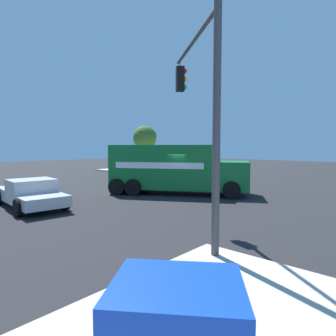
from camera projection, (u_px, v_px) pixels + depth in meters
ground_plane at (177, 194)px, 17.99m from camera, size 100.00×100.00×0.00m
sidewalk_corner_near at (164, 170)px, 36.24m from camera, size 12.08×12.08×0.14m
delivery_truck at (173, 169)px, 17.87m from camera, size 6.41×8.48×3.04m
traffic_light_primary at (201, 98)px, 8.51m from camera, size 3.03×3.78×6.40m
pickup_silver at (31, 192)px, 13.85m from camera, size 2.68×5.38×1.38m
pedestrian_near_corner at (168, 161)px, 36.87m from camera, size 0.23×0.53×1.65m
picket_fence_run at (133, 164)px, 40.04m from camera, size 7.66×0.05×0.95m
shade_tree_near at (145, 138)px, 37.24m from camera, size 3.06×3.06×5.56m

